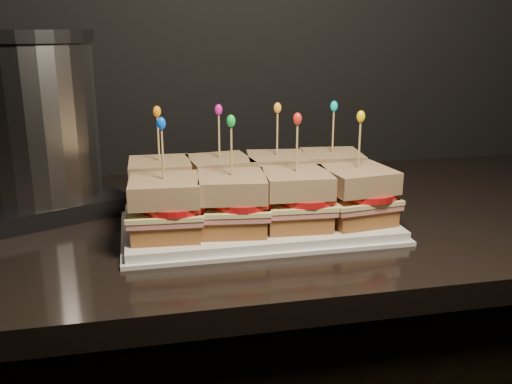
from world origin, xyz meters
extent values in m
cube|color=black|center=(0.22, 1.70, 0.86)|extent=(2.20, 0.63, 0.04)
cube|color=white|center=(0.28, 1.63, 0.89)|extent=(0.39, 0.24, 0.02)
cube|color=white|center=(0.28, 1.63, 0.88)|extent=(0.40, 0.25, 0.01)
cube|color=brown|center=(0.14, 1.69, 0.91)|extent=(0.09, 0.09, 0.03)
cube|color=#B0655C|center=(0.14, 1.69, 0.93)|extent=(0.10, 0.10, 0.01)
cube|color=#EBE292|center=(0.14, 1.69, 0.93)|extent=(0.10, 0.10, 0.01)
cylinder|color=red|center=(0.15, 1.68, 0.94)|extent=(0.09, 0.09, 0.01)
cube|color=#562811|center=(0.14, 1.69, 0.96)|extent=(0.09, 0.09, 0.03)
cylinder|color=tan|center=(0.14, 1.69, 1.01)|extent=(0.00, 0.00, 0.09)
ellipsoid|color=orange|center=(0.14, 1.69, 1.05)|extent=(0.01, 0.01, 0.02)
cube|color=brown|center=(0.23, 1.69, 0.91)|extent=(0.10, 0.10, 0.03)
cube|color=#B0655C|center=(0.23, 1.69, 0.93)|extent=(0.11, 0.11, 0.01)
cube|color=#EBE292|center=(0.23, 1.69, 0.93)|extent=(0.11, 0.11, 0.01)
cylinder|color=red|center=(0.24, 1.68, 0.94)|extent=(0.09, 0.09, 0.01)
cube|color=#562811|center=(0.23, 1.69, 0.96)|extent=(0.10, 0.10, 0.03)
cylinder|color=tan|center=(0.23, 1.69, 1.01)|extent=(0.00, 0.00, 0.09)
ellipsoid|color=#C5148D|center=(0.23, 1.69, 1.05)|extent=(0.01, 0.01, 0.02)
cube|color=brown|center=(0.32, 1.69, 0.91)|extent=(0.10, 0.10, 0.03)
cube|color=#B0655C|center=(0.32, 1.69, 0.93)|extent=(0.11, 0.11, 0.01)
cube|color=#EBE292|center=(0.32, 1.69, 0.93)|extent=(0.11, 0.11, 0.01)
cylinder|color=red|center=(0.34, 1.68, 0.94)|extent=(0.09, 0.09, 0.01)
cube|color=#562811|center=(0.32, 1.69, 0.96)|extent=(0.10, 0.10, 0.03)
cylinder|color=tan|center=(0.32, 1.69, 1.01)|extent=(0.00, 0.00, 0.09)
ellipsoid|color=gold|center=(0.32, 1.69, 1.05)|extent=(0.01, 0.01, 0.02)
cube|color=brown|center=(0.42, 1.69, 0.91)|extent=(0.10, 0.10, 0.03)
cube|color=#B0655C|center=(0.42, 1.69, 0.93)|extent=(0.11, 0.11, 0.01)
cube|color=#EBE292|center=(0.42, 1.69, 0.93)|extent=(0.11, 0.11, 0.01)
cylinder|color=red|center=(0.43, 1.68, 0.94)|extent=(0.09, 0.09, 0.01)
cube|color=#562811|center=(0.42, 1.69, 0.96)|extent=(0.10, 0.10, 0.03)
cylinder|color=tan|center=(0.42, 1.69, 1.01)|extent=(0.00, 0.00, 0.09)
ellipsoid|color=#03C9C4|center=(0.42, 1.69, 1.05)|extent=(0.01, 0.01, 0.02)
cube|color=brown|center=(0.14, 1.58, 0.91)|extent=(0.10, 0.10, 0.03)
cube|color=#B0655C|center=(0.14, 1.58, 0.93)|extent=(0.11, 0.10, 0.01)
cube|color=#EBE292|center=(0.14, 1.58, 0.93)|extent=(0.11, 0.10, 0.01)
cylinder|color=red|center=(0.15, 1.57, 0.94)|extent=(0.09, 0.09, 0.01)
cube|color=#562811|center=(0.14, 1.58, 0.96)|extent=(0.10, 0.10, 0.03)
cylinder|color=tan|center=(0.14, 1.58, 1.01)|extent=(0.00, 0.00, 0.09)
ellipsoid|color=blue|center=(0.14, 1.58, 1.05)|extent=(0.01, 0.01, 0.02)
cube|color=brown|center=(0.23, 1.58, 0.91)|extent=(0.10, 0.10, 0.03)
cube|color=#B0655C|center=(0.23, 1.58, 0.93)|extent=(0.11, 0.11, 0.01)
cube|color=#EBE292|center=(0.23, 1.58, 0.93)|extent=(0.11, 0.11, 0.01)
cylinder|color=red|center=(0.24, 1.57, 0.94)|extent=(0.09, 0.09, 0.01)
cube|color=#562811|center=(0.23, 1.58, 0.96)|extent=(0.10, 0.10, 0.03)
cylinder|color=tan|center=(0.23, 1.58, 1.01)|extent=(0.00, 0.00, 0.09)
ellipsoid|color=green|center=(0.23, 1.58, 1.05)|extent=(0.01, 0.01, 0.02)
cube|color=brown|center=(0.32, 1.58, 0.91)|extent=(0.10, 0.10, 0.03)
cube|color=#B0655C|center=(0.32, 1.58, 0.93)|extent=(0.11, 0.10, 0.01)
cube|color=#EBE292|center=(0.32, 1.58, 0.93)|extent=(0.11, 0.10, 0.01)
cylinder|color=red|center=(0.34, 1.57, 0.94)|extent=(0.09, 0.09, 0.01)
cube|color=#562811|center=(0.32, 1.58, 0.96)|extent=(0.10, 0.10, 0.03)
cylinder|color=tan|center=(0.32, 1.58, 1.01)|extent=(0.00, 0.00, 0.09)
ellipsoid|color=red|center=(0.32, 1.58, 1.05)|extent=(0.01, 0.01, 0.02)
cube|color=brown|center=(0.42, 1.58, 0.91)|extent=(0.10, 0.10, 0.03)
cube|color=#B0655C|center=(0.42, 1.58, 0.93)|extent=(0.11, 0.11, 0.01)
cube|color=#EBE292|center=(0.42, 1.58, 0.93)|extent=(0.11, 0.11, 0.01)
cylinder|color=red|center=(0.43, 1.57, 0.94)|extent=(0.09, 0.09, 0.01)
cube|color=#562811|center=(0.42, 1.58, 0.96)|extent=(0.10, 0.10, 0.03)
cylinder|color=tan|center=(0.42, 1.58, 1.01)|extent=(0.00, 0.00, 0.09)
ellipsoid|color=yellow|center=(0.42, 1.58, 1.05)|extent=(0.01, 0.01, 0.02)
cube|color=#262628|center=(-0.05, 1.78, 0.89)|extent=(0.28, 0.26, 0.03)
cylinder|color=silver|center=(-0.05, 1.78, 1.03)|extent=(0.19, 0.19, 0.24)
cylinder|color=#262628|center=(-0.05, 1.78, 1.16)|extent=(0.20, 0.20, 0.02)
camera|label=1|loc=(0.10, 0.83, 1.17)|focal=40.00mm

